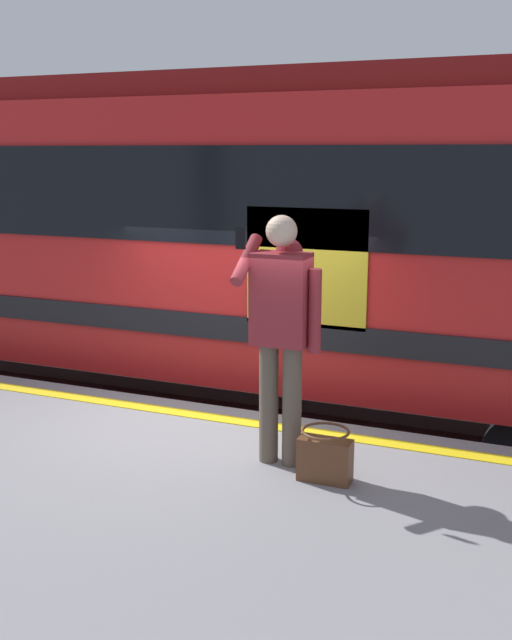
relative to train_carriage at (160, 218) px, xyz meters
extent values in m
plane|color=#3D3D3F|center=(-1.72, 2.00, -2.44)|extent=(25.98, 25.98, 0.00)
cube|color=gray|center=(-1.72, 4.26, -1.95)|extent=(17.32, 4.53, 0.97)
cube|color=yellow|center=(-1.72, 2.30, -1.46)|extent=(16.97, 0.16, 0.01)
cube|color=slate|center=(-1.72, 0.71, -2.36)|extent=(22.51, 0.08, 0.16)
cube|color=slate|center=(-1.72, -0.72, -2.36)|extent=(22.51, 0.08, 0.16)
cube|color=red|center=(0.00, -0.01, -0.10)|extent=(13.32, 2.98, 2.77)
cube|color=maroon|center=(0.00, -0.01, 1.40)|extent=(13.06, 2.74, 0.24)
cube|color=black|center=(0.00, 1.50, 0.38)|extent=(12.66, 0.03, 0.90)
cube|color=black|center=(0.00, 1.50, -0.87)|extent=(12.66, 0.03, 0.24)
cube|color=gold|center=(-2.33, 1.50, -0.24)|extent=(1.13, 0.02, 1.07)
cylinder|color=brown|center=(-2.72, 2.95, -1.01)|extent=(0.14, 0.14, 0.90)
cylinder|color=brown|center=(-2.54, 2.95, -1.01)|extent=(0.14, 0.14, 0.90)
cube|color=maroon|center=(-2.63, 2.95, -0.24)|extent=(0.40, 0.24, 0.66)
sphere|color=maroon|center=(-2.63, 2.79, 0.07)|extent=(0.20, 0.20, 0.20)
sphere|color=beige|center=(-2.63, 2.95, 0.24)|extent=(0.22, 0.22, 0.22)
cylinder|color=maroon|center=(-2.88, 2.95, -0.30)|extent=(0.09, 0.09, 0.59)
cylinder|color=maroon|center=(-2.40, 3.03, 0.04)|extent=(0.09, 0.42, 0.33)
cube|color=black|center=(-2.40, 3.13, 0.20)|extent=(0.07, 0.02, 0.15)
cube|color=#59331E|center=(-3.03, 3.13, -1.31)|extent=(0.37, 0.15, 0.31)
torus|color=#59331E|center=(-3.03, 3.13, -1.10)|extent=(0.34, 0.34, 0.02)
camera|label=1|loc=(-4.40, 7.74, 0.78)|focal=41.62mm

